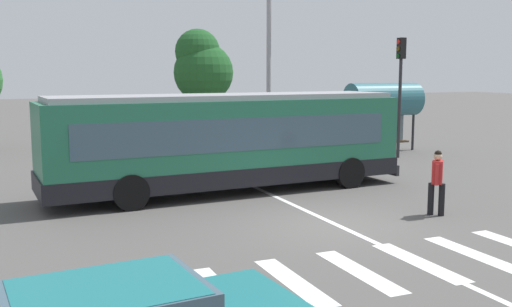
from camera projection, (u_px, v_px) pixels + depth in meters
name	position (u px, v px, depth m)	size (l,w,h in m)	color
ground_plane	(332.00, 225.00, 14.38)	(160.00, 160.00, 0.00)	#514F4C
city_transit_bus	(228.00, 142.00, 18.19)	(11.57, 3.23, 3.06)	black
pedestrian_crossing_street	(437.00, 179.00, 15.21)	(0.46, 0.47, 1.72)	black
parked_car_silver	(103.00, 138.00, 26.84)	(1.99, 4.56, 1.35)	black
parked_car_red	(157.00, 135.00, 27.77)	(1.96, 4.54, 1.35)	black
parked_car_white	(217.00, 134.00, 28.56)	(2.27, 4.66, 1.35)	black
parked_car_champagne	(264.00, 132.00, 29.58)	(2.25, 4.66, 1.35)	black
traffic_light_far_corner	(400.00, 79.00, 25.35)	(0.33, 0.32, 5.22)	#28282B
bus_stop_shelter	(383.00, 101.00, 27.46)	(3.64, 1.54, 3.25)	#28282B
twin_arm_street_lamp	(269.00, 39.00, 25.35)	(4.61, 0.32, 8.31)	#939399
background_tree_right	(202.00, 67.00, 34.09)	(3.49, 3.49, 6.27)	brown
crosswalk_painted_stripes	(390.00, 267.00, 11.25)	(7.35, 2.60, 0.01)	silver
lane_center_line	(298.00, 207.00, 16.24)	(0.16, 24.00, 0.01)	silver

